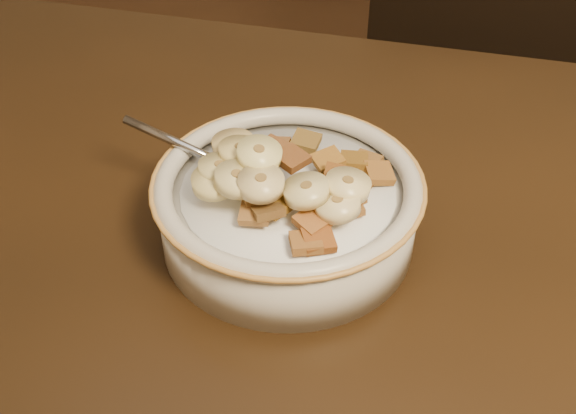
# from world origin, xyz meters

# --- Properties ---
(chair) EXTENTS (0.48, 0.48, 0.95)m
(chair) POSITION_xyz_m (-0.07, 0.68, 0.47)
(chair) COLOR black
(chair) RESTS_ON floor
(cereal_bowl) EXTENTS (0.19, 0.19, 0.04)m
(cereal_bowl) POSITION_xyz_m (-0.25, 0.13, 0.77)
(cereal_bowl) COLOR #B7B2A3
(cereal_bowl) RESTS_ON table
(milk) EXTENTS (0.15, 0.15, 0.00)m
(milk) POSITION_xyz_m (-0.25, 0.13, 0.79)
(milk) COLOR white
(milk) RESTS_ON cereal_bowl
(spoon) EXTENTS (0.05, 0.04, 0.01)m
(spoon) POSITION_xyz_m (-0.28, 0.13, 0.80)
(spoon) COLOR #90929A
(spoon) RESTS_ON cereal_bowl
(cereal_square_0) EXTENTS (0.02, 0.02, 0.01)m
(cereal_square_0) POSITION_xyz_m (-0.21, 0.16, 0.80)
(cereal_square_0) COLOR brown
(cereal_square_0) RESTS_ON milk
(cereal_square_1) EXTENTS (0.02, 0.02, 0.01)m
(cereal_square_1) POSITION_xyz_m (-0.21, 0.13, 0.81)
(cereal_square_1) COLOR #965F33
(cereal_square_1) RESTS_ON milk
(cereal_square_2) EXTENTS (0.03, 0.03, 0.01)m
(cereal_square_2) POSITION_xyz_m (-0.27, 0.16, 0.81)
(cereal_square_2) COLOR brown
(cereal_square_2) RESTS_ON milk
(cereal_square_3) EXTENTS (0.03, 0.03, 0.01)m
(cereal_square_3) POSITION_xyz_m (-0.22, 0.15, 0.81)
(cereal_square_3) COLOR olive
(cereal_square_3) RESTS_ON milk
(cereal_square_4) EXTENTS (0.03, 0.03, 0.01)m
(cereal_square_4) POSITION_xyz_m (-0.22, 0.07, 0.80)
(cereal_square_4) COLOR brown
(cereal_square_4) RESTS_ON milk
(cereal_square_5) EXTENTS (0.02, 0.02, 0.01)m
(cereal_square_5) POSITION_xyz_m (-0.27, 0.16, 0.81)
(cereal_square_5) COLOR brown
(cereal_square_5) RESTS_ON milk
(cereal_square_6) EXTENTS (0.03, 0.03, 0.01)m
(cereal_square_6) POSITION_xyz_m (-0.25, 0.09, 0.81)
(cereal_square_6) COLOR brown
(cereal_square_6) RESTS_ON milk
(cereal_square_7) EXTENTS (0.03, 0.03, 0.01)m
(cereal_square_7) POSITION_xyz_m (-0.25, 0.13, 0.82)
(cereal_square_7) COLOR brown
(cereal_square_7) RESTS_ON milk
(cereal_square_8) EXTENTS (0.03, 0.03, 0.01)m
(cereal_square_8) POSITION_xyz_m (-0.25, 0.09, 0.81)
(cereal_square_8) COLOR #91601E
(cereal_square_8) RESTS_ON milk
(cereal_square_9) EXTENTS (0.03, 0.03, 0.01)m
(cereal_square_9) POSITION_xyz_m (-0.20, 0.16, 0.80)
(cereal_square_9) COLOR brown
(cereal_square_9) RESTS_ON milk
(cereal_square_10) EXTENTS (0.03, 0.03, 0.01)m
(cereal_square_10) POSITION_xyz_m (-0.22, 0.07, 0.80)
(cereal_square_10) COLOR olive
(cereal_square_10) RESTS_ON milk
(cereal_square_11) EXTENTS (0.02, 0.02, 0.01)m
(cereal_square_11) POSITION_xyz_m (-0.25, 0.17, 0.81)
(cereal_square_11) COLOR brown
(cereal_square_11) RESTS_ON milk
(cereal_square_12) EXTENTS (0.02, 0.02, 0.01)m
(cereal_square_12) POSITION_xyz_m (-0.21, 0.13, 0.81)
(cereal_square_12) COLOR brown
(cereal_square_12) RESTS_ON milk
(cereal_square_13) EXTENTS (0.03, 0.03, 0.01)m
(cereal_square_13) POSITION_xyz_m (-0.23, 0.10, 0.81)
(cereal_square_13) COLOR olive
(cereal_square_13) RESTS_ON milk
(cereal_square_14) EXTENTS (0.03, 0.03, 0.01)m
(cereal_square_14) POSITION_xyz_m (-0.22, 0.08, 0.81)
(cereal_square_14) COLOR brown
(cereal_square_14) RESTS_ON milk
(cereal_square_15) EXTENTS (0.03, 0.03, 0.01)m
(cereal_square_15) POSITION_xyz_m (-0.20, 0.11, 0.81)
(cereal_square_15) COLOR brown
(cereal_square_15) RESTS_ON milk
(cereal_square_16) EXTENTS (0.02, 0.02, 0.01)m
(cereal_square_16) POSITION_xyz_m (-0.29, 0.14, 0.81)
(cereal_square_16) COLOR #92592B
(cereal_square_16) RESTS_ON milk
(cereal_square_17) EXTENTS (0.02, 0.02, 0.01)m
(cereal_square_17) POSITION_xyz_m (-0.21, 0.11, 0.81)
(cereal_square_17) COLOR brown
(cereal_square_17) RESTS_ON milk
(cereal_square_18) EXTENTS (0.03, 0.03, 0.01)m
(cereal_square_18) POSITION_xyz_m (-0.20, 0.11, 0.80)
(cereal_square_18) COLOR brown
(cereal_square_18) RESTS_ON milk
(cereal_square_19) EXTENTS (0.03, 0.03, 0.01)m
(cereal_square_19) POSITION_xyz_m (-0.26, 0.10, 0.81)
(cereal_square_19) COLOR brown
(cereal_square_19) RESTS_ON milk
(cereal_square_20) EXTENTS (0.03, 0.03, 0.01)m
(cereal_square_20) POSITION_xyz_m (-0.20, 0.15, 0.80)
(cereal_square_20) COLOR olive
(cereal_square_20) RESTS_ON milk
(cereal_square_21) EXTENTS (0.03, 0.03, 0.01)m
(cereal_square_21) POSITION_xyz_m (-0.27, 0.13, 0.81)
(cereal_square_21) COLOR brown
(cereal_square_21) RESTS_ON milk
(cereal_square_22) EXTENTS (0.02, 0.02, 0.01)m
(cereal_square_22) POSITION_xyz_m (-0.26, 0.09, 0.81)
(cereal_square_22) COLOR olive
(cereal_square_22) RESTS_ON milk
(cereal_square_23) EXTENTS (0.03, 0.03, 0.01)m
(cereal_square_23) POSITION_xyz_m (-0.19, 0.15, 0.80)
(cereal_square_23) COLOR brown
(cereal_square_23) RESTS_ON milk
(banana_slice_0) EXTENTS (0.04, 0.04, 0.01)m
(banana_slice_0) POSITION_xyz_m (-0.27, 0.11, 0.82)
(banana_slice_0) COLOR #E8D66F
(banana_slice_0) RESTS_ON milk
(banana_slice_1) EXTENTS (0.04, 0.04, 0.01)m
(banana_slice_1) POSITION_xyz_m (-0.28, 0.13, 0.82)
(banana_slice_1) COLOR #DDC77A
(banana_slice_1) RESTS_ON milk
(banana_slice_2) EXTENTS (0.04, 0.04, 0.01)m
(banana_slice_2) POSITION_xyz_m (-0.26, 0.09, 0.83)
(banana_slice_2) COLOR #C9B580
(banana_slice_2) RESTS_ON milk
(banana_slice_3) EXTENTS (0.04, 0.04, 0.01)m
(banana_slice_3) POSITION_xyz_m (-0.21, 0.10, 0.81)
(banana_slice_3) COLOR #FBDE9C
(banana_slice_3) RESTS_ON milk
(banana_slice_4) EXTENTS (0.03, 0.03, 0.01)m
(banana_slice_4) POSITION_xyz_m (-0.29, 0.10, 0.82)
(banana_slice_4) COLOR #D9BD71
(banana_slice_4) RESTS_ON milk
(banana_slice_5) EXTENTS (0.04, 0.04, 0.02)m
(banana_slice_5) POSITION_xyz_m (-0.28, 0.10, 0.82)
(banana_slice_5) COLOR #DBBF80
(banana_slice_5) RESTS_ON milk
(banana_slice_6) EXTENTS (0.04, 0.04, 0.02)m
(banana_slice_6) POSITION_xyz_m (-0.23, 0.10, 0.82)
(banana_slice_6) COLOR beige
(banana_slice_6) RESTS_ON milk
(banana_slice_7) EXTENTS (0.04, 0.04, 0.01)m
(banana_slice_7) POSITION_xyz_m (-0.20, 0.11, 0.82)
(banana_slice_7) COLOR beige
(banana_slice_7) RESTS_ON milk
(banana_slice_8) EXTENTS (0.04, 0.04, 0.02)m
(banana_slice_8) POSITION_xyz_m (-0.27, 0.12, 0.83)
(banana_slice_8) COLOR #F3E48E
(banana_slice_8) RESTS_ON milk
(banana_slice_9) EXTENTS (0.03, 0.03, 0.01)m
(banana_slice_9) POSITION_xyz_m (-0.29, 0.15, 0.81)
(banana_slice_9) COLOR #FFD98A
(banana_slice_9) RESTS_ON milk
(banana_slice_10) EXTENTS (0.04, 0.04, 0.01)m
(banana_slice_10) POSITION_xyz_m (-0.29, 0.11, 0.82)
(banana_slice_10) COLOR #DFC984
(banana_slice_10) RESTS_ON milk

